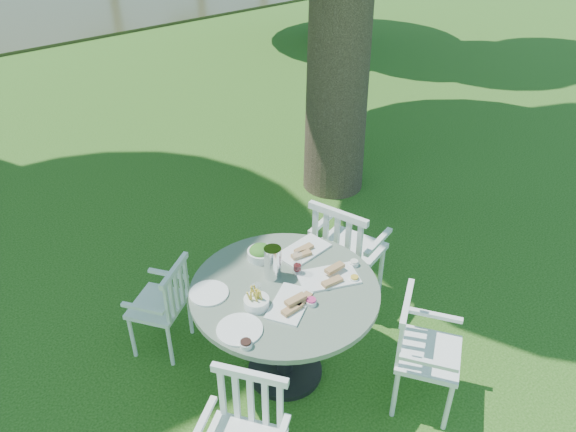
% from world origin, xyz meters
% --- Properties ---
extents(ground, '(140.00, 140.00, 0.00)m').
position_xyz_m(ground, '(0.00, 0.00, 0.00)').
color(ground, '#19420D').
rests_on(ground, ground).
extents(table, '(1.30, 1.30, 0.83)m').
position_xyz_m(table, '(-0.56, -0.46, 0.66)').
color(table, black).
rests_on(table, ground).
extents(chair_ne, '(0.61, 0.63, 1.02)m').
position_xyz_m(chair_ne, '(0.29, -0.16, 0.60)').
color(chair_ne, white).
rests_on(chair_ne, ground).
extents(chair_nw, '(0.55, 0.55, 0.81)m').
position_xyz_m(chair_nw, '(-1.09, 0.30, 0.48)').
color(chair_nw, white).
rests_on(chair_nw, ground).
extents(chair_sw, '(0.61, 0.62, 0.90)m').
position_xyz_m(chair_sw, '(-1.30, -1.02, 0.53)').
color(chair_sw, white).
rests_on(chair_sw, ground).
extents(chair_se, '(0.61, 0.60, 0.89)m').
position_xyz_m(chair_se, '(-0.01, -1.20, 0.53)').
color(chair_se, white).
rests_on(chair_se, ground).
extents(tableware, '(1.19, 0.81, 0.24)m').
position_xyz_m(tableware, '(-0.58, -0.38, 0.88)').
color(tableware, white).
rests_on(tableware, table).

